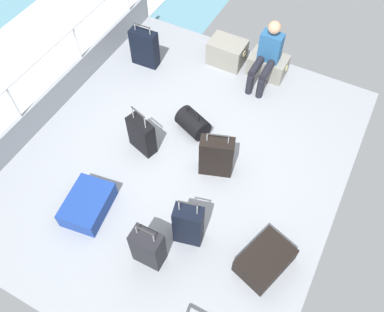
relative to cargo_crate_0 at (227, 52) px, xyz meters
name	(u,v)px	position (x,y,z in m)	size (l,w,h in m)	color
ground_plane	(182,160)	(0.30, -2.14, -0.24)	(4.40, 5.20, 0.06)	gray
gunwale_port	(57,96)	(-1.87, -2.14, 0.02)	(0.06, 5.20, 0.45)	gray
railing_port	(46,68)	(-1.87, -2.14, 0.57)	(0.04, 4.20, 1.02)	silver
sea_wake	(1,90)	(-3.30, -2.14, -0.55)	(12.00, 12.00, 0.01)	#598C9E
cargo_crate_0	(227,52)	(0.00, 0.00, 0.00)	(0.63, 0.43, 0.42)	gray
cargo_crate_1	(268,65)	(0.71, 0.06, -0.03)	(0.64, 0.41, 0.35)	gray
passenger_seated	(267,54)	(0.71, -0.12, 0.33)	(0.34, 0.66, 1.05)	#26598C
suitcase_0	(88,204)	(-0.38, -3.42, -0.08)	(0.60, 0.76, 0.25)	navy
suitcase_1	(145,48)	(-1.20, -0.67, 0.11)	(0.46, 0.21, 0.77)	black
suitcase_2	(216,156)	(0.81, -2.09, 0.12)	(0.49, 0.35, 0.79)	black
suitcase_3	(142,135)	(-0.29, -2.22, 0.07)	(0.45, 0.30, 0.78)	black
suitcase_4	(188,225)	(0.95, -3.16, 0.14)	(0.38, 0.28, 0.89)	black
suitcase_5	(265,260)	(1.92, -3.04, -0.08)	(0.63, 0.76, 0.26)	black
suitcase_6	(148,248)	(0.67, -3.61, 0.10)	(0.36, 0.23, 0.78)	black
duffel_bag	(193,123)	(0.20, -1.60, -0.04)	(0.55, 0.47, 0.47)	black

